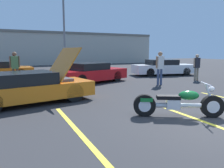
% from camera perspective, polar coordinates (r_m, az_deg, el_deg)
% --- Properties ---
extents(ground_plane, '(80.00, 80.00, 0.00)m').
position_cam_1_polar(ground_plane, '(5.98, 27.23, -9.83)').
color(ground_plane, '#2D2D30').
extents(parking_stripe_foreground, '(0.12, 5.45, 0.01)m').
position_cam_1_polar(parking_stripe_foreground, '(4.59, -6.87, -14.39)').
color(parking_stripe_foreground, yellow).
rests_on(parking_stripe_foreground, ground).
extents(parking_stripe_middle, '(0.12, 5.45, 0.01)m').
position_cam_1_polar(parking_stripe_middle, '(6.25, 21.66, -8.67)').
color(parking_stripe_middle, yellow).
rests_on(parking_stripe_middle, ground).
extents(far_building, '(32.00, 4.20, 4.40)m').
position_cam_1_polar(far_building, '(31.66, -17.43, 9.12)').
color(far_building, '#B2AD9E').
rests_on(far_building, ground).
extents(light_pole, '(1.21, 0.28, 6.95)m').
position_cam_1_polar(light_pole, '(21.13, -12.16, 13.93)').
color(light_pole, slate).
rests_on(light_pole, ground).
extents(motorcycle, '(2.21, 1.33, 0.94)m').
position_cam_1_polar(motorcycle, '(6.27, 16.87, -4.79)').
color(motorcycle, black).
rests_on(motorcycle, ground).
extents(show_car_hood_open, '(4.50, 2.46, 1.93)m').
position_cam_1_polar(show_car_hood_open, '(8.08, -20.58, -0.85)').
color(show_car_hood_open, orange).
rests_on(show_car_hood_open, ground).
extents(parked_car_right_row, '(4.91, 2.65, 1.18)m').
position_cam_1_polar(parked_car_right_row, '(17.05, 13.29, 4.19)').
color(parked_car_right_row, white).
rests_on(parked_car_right_row, ground).
extents(parked_car_mid_right_row, '(4.61, 3.14, 1.14)m').
position_cam_1_polar(parked_car_mid_right_row, '(12.73, -5.69, 2.91)').
color(parked_car_mid_right_row, red).
rests_on(parked_car_mid_right_row, ground).
extents(spectator_near_motorcycle, '(0.52, 0.21, 1.61)m').
position_cam_1_polar(spectator_near_motorcycle, '(14.48, 21.27, 4.64)').
color(spectator_near_motorcycle, gray).
rests_on(spectator_near_motorcycle, ground).
extents(spectator_by_show_car, '(0.52, 0.23, 1.76)m').
position_cam_1_polar(spectator_by_show_car, '(12.94, -24.03, 4.55)').
color(spectator_by_show_car, brown).
rests_on(spectator_by_show_car, ground).
extents(spectator_midground, '(0.52, 0.23, 1.77)m').
position_cam_1_polar(spectator_midground, '(11.88, 12.42, 4.82)').
color(spectator_midground, '#38476B').
rests_on(spectator_midground, ground).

